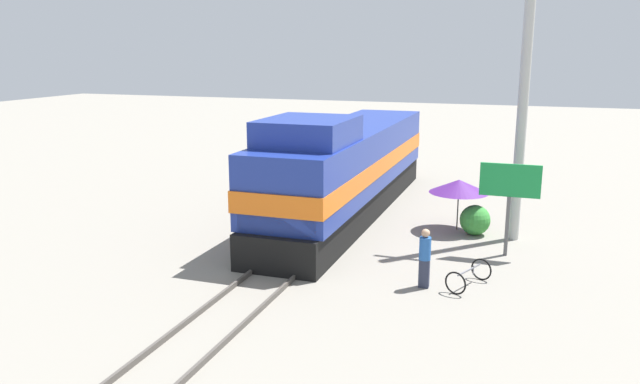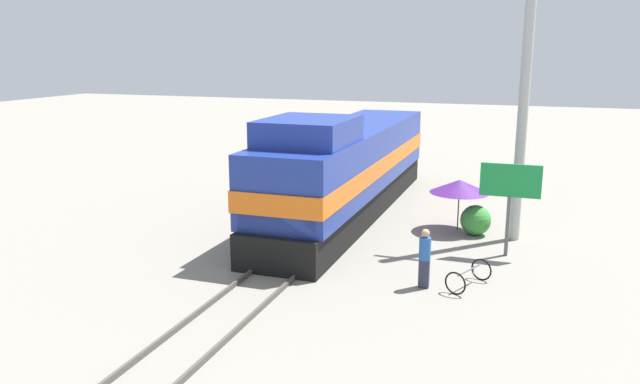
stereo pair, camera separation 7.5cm
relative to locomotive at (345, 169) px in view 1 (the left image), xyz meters
The scene contains 10 objects.
ground_plane 3.98m from the locomotive, 90.00° to the right, with size 120.00×120.00×0.00m, color gray.
rail_near 4.01m from the locomotive, 101.76° to the right, with size 0.08×31.23×0.15m, color #4C4742.
rail_far 4.01m from the locomotive, 78.24° to the right, with size 0.08×31.23×0.15m, color #4C4742.
locomotive is the anchor object (origin of this frame).
utility_pole 7.69m from the locomotive, ahead, with size 1.80×0.36×10.56m.
vendor_umbrella 4.75m from the locomotive, ahead, with size 2.25×2.25×1.99m.
billboard_sign 7.35m from the locomotive, 25.35° to the right, with size 1.97×0.12×3.14m.
shrub_cluster 5.68m from the locomotive, 10.88° to the right, with size 1.14×1.14×1.14m, color #388C38.
person_bystander 8.37m from the locomotive, 56.97° to the right, with size 0.34×0.34×1.78m.
bicycle 8.85m from the locomotive, 48.50° to the right, with size 1.23×1.71×0.68m.
Camera 1 is at (7.29, -20.76, 6.83)m, focal length 35.00 mm.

